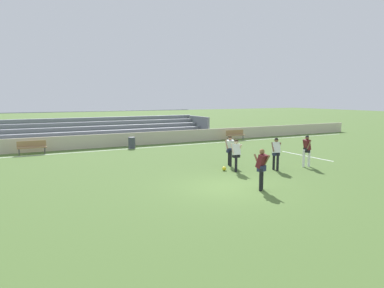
{
  "coord_description": "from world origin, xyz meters",
  "views": [
    {
      "loc": [
        -8.11,
        -12.14,
        3.81
      ],
      "look_at": [
        0.92,
        5.14,
        1.18
      ],
      "focal_mm": 32.84,
      "sensor_mm": 36.0,
      "label": 1
    }
  ],
  "objects_px": {
    "player_white_pressing_high": "(236,153)",
    "player_white_trailing_run": "(276,151)",
    "trash_bin": "(132,143)",
    "player_dark_wide_right": "(262,166)",
    "soccer_ball": "(224,169)",
    "bench_near_wall_gap": "(32,146)",
    "player_white_wide_left": "(230,148)",
    "player_dark_on_ball": "(307,148)",
    "bleacher_stand": "(68,131)",
    "bench_near_bin": "(235,134)"
  },
  "relations": [
    {
      "from": "player_white_pressing_high",
      "to": "player_white_trailing_run",
      "type": "bearing_deg",
      "value": -19.18
    },
    {
      "from": "player_dark_on_ball",
      "to": "trash_bin",
      "type": "bearing_deg",
      "value": 119.44
    },
    {
      "from": "bench_near_bin",
      "to": "trash_bin",
      "type": "height_order",
      "value": "bench_near_bin"
    },
    {
      "from": "trash_bin",
      "to": "player_dark_wide_right",
      "type": "distance_m",
      "value": 13.93
    },
    {
      "from": "trash_bin",
      "to": "player_white_trailing_run",
      "type": "height_order",
      "value": "player_white_trailing_run"
    },
    {
      "from": "bleacher_stand",
      "to": "player_dark_on_ball",
      "type": "relative_size",
      "value": 13.84
    },
    {
      "from": "player_dark_wide_right",
      "to": "soccer_ball",
      "type": "relative_size",
      "value": 7.8
    },
    {
      "from": "player_white_wide_left",
      "to": "player_white_pressing_high",
      "type": "distance_m",
      "value": 1.49
    },
    {
      "from": "player_white_wide_left",
      "to": "player_white_trailing_run",
      "type": "distance_m",
      "value": 2.55
    },
    {
      "from": "bleacher_stand",
      "to": "bench_near_wall_gap",
      "type": "height_order",
      "value": "bleacher_stand"
    },
    {
      "from": "bench_near_wall_gap",
      "to": "soccer_ball",
      "type": "xyz_separation_m",
      "value": [
        8.52,
        -10.32,
        -0.44
      ]
    },
    {
      "from": "player_white_pressing_high",
      "to": "soccer_ball",
      "type": "xyz_separation_m",
      "value": [
        -0.43,
        0.44,
        -0.87
      ]
    },
    {
      "from": "bench_near_wall_gap",
      "to": "player_white_wide_left",
      "type": "bearing_deg",
      "value": -44.6
    },
    {
      "from": "player_dark_on_ball",
      "to": "player_dark_wide_right",
      "type": "height_order",
      "value": "player_dark_on_ball"
    },
    {
      "from": "player_dark_on_ball",
      "to": "player_dark_wide_right",
      "type": "bearing_deg",
      "value": -152.71
    },
    {
      "from": "player_white_pressing_high",
      "to": "player_dark_on_ball",
      "type": "bearing_deg",
      "value": -10.55
    },
    {
      "from": "player_white_wide_left",
      "to": "player_white_trailing_run",
      "type": "bearing_deg",
      "value": -54.94
    },
    {
      "from": "player_dark_wide_right",
      "to": "soccer_ball",
      "type": "height_order",
      "value": "player_dark_wide_right"
    },
    {
      "from": "bench_near_bin",
      "to": "bench_near_wall_gap",
      "type": "bearing_deg",
      "value": 180.0
    },
    {
      "from": "bench_near_bin",
      "to": "trash_bin",
      "type": "distance_m",
      "value": 9.56
    },
    {
      "from": "bench_near_bin",
      "to": "bench_near_wall_gap",
      "type": "height_order",
      "value": "same"
    },
    {
      "from": "player_white_wide_left",
      "to": "player_white_pressing_high",
      "type": "xyz_separation_m",
      "value": [
        -0.55,
        -1.39,
        -0.01
      ]
    },
    {
      "from": "player_white_wide_left",
      "to": "soccer_ball",
      "type": "xyz_separation_m",
      "value": [
        -0.98,
        -0.95,
        -0.89
      ]
    },
    {
      "from": "trash_bin",
      "to": "soccer_ball",
      "type": "height_order",
      "value": "trash_bin"
    },
    {
      "from": "bleacher_stand",
      "to": "player_white_pressing_high",
      "type": "distance_m",
      "value": 16.05
    },
    {
      "from": "player_white_pressing_high",
      "to": "player_white_trailing_run",
      "type": "xyz_separation_m",
      "value": [
        2.01,
        -0.7,
        0.04
      ]
    },
    {
      "from": "player_dark_on_ball",
      "to": "bleacher_stand",
      "type": "bearing_deg",
      "value": 122.93
    },
    {
      "from": "bench_near_wall_gap",
      "to": "trash_bin",
      "type": "distance_m",
      "value": 6.78
    },
    {
      "from": "player_white_trailing_run",
      "to": "player_white_pressing_high",
      "type": "bearing_deg",
      "value": 160.82
    },
    {
      "from": "player_dark_wide_right",
      "to": "bleacher_stand",
      "type": "bearing_deg",
      "value": 104.8
    },
    {
      "from": "bench_near_bin",
      "to": "player_white_pressing_high",
      "type": "height_order",
      "value": "player_white_pressing_high"
    },
    {
      "from": "player_dark_on_ball",
      "to": "bench_near_bin",
      "type": "bearing_deg",
      "value": 74.22
    },
    {
      "from": "bleacher_stand",
      "to": "trash_bin",
      "type": "bearing_deg",
      "value": -49.49
    },
    {
      "from": "bleacher_stand",
      "to": "player_dark_on_ball",
      "type": "distance_m",
      "value": 18.64
    },
    {
      "from": "bleacher_stand",
      "to": "bench_near_wall_gap",
      "type": "bearing_deg",
      "value": -125.46
    },
    {
      "from": "player_white_wide_left",
      "to": "player_dark_on_ball",
      "type": "distance_m",
      "value": 4.17
    },
    {
      "from": "bench_near_bin",
      "to": "player_dark_on_ball",
      "type": "relative_size",
      "value": 1.04
    },
    {
      "from": "player_dark_on_ball",
      "to": "player_dark_wide_right",
      "type": "relative_size",
      "value": 1.01
    },
    {
      "from": "player_dark_on_ball",
      "to": "bench_near_wall_gap",
      "type": "bearing_deg",
      "value": 138.59
    },
    {
      "from": "player_dark_on_ball",
      "to": "soccer_ball",
      "type": "relative_size",
      "value": 7.85
    },
    {
      "from": "bench_near_bin",
      "to": "player_white_wide_left",
      "type": "distance_m",
      "value": 11.6
    },
    {
      "from": "bench_near_bin",
      "to": "player_dark_wide_right",
      "type": "height_order",
      "value": "player_dark_wide_right"
    },
    {
      "from": "trash_bin",
      "to": "soccer_ball",
      "type": "relative_size",
      "value": 3.76
    },
    {
      "from": "player_white_wide_left",
      "to": "soccer_ball",
      "type": "bearing_deg",
      "value": -135.73
    },
    {
      "from": "bench_near_wall_gap",
      "to": "bench_near_bin",
      "type": "bearing_deg",
      "value": 0.0
    },
    {
      "from": "player_white_wide_left",
      "to": "soccer_ball",
      "type": "distance_m",
      "value": 1.63
    },
    {
      "from": "bench_near_wall_gap",
      "to": "player_white_pressing_high",
      "type": "height_order",
      "value": "player_white_pressing_high"
    },
    {
      "from": "bench_near_bin",
      "to": "bench_near_wall_gap",
      "type": "relative_size",
      "value": 1.0
    },
    {
      "from": "player_white_wide_left",
      "to": "player_dark_on_ball",
      "type": "relative_size",
      "value": 0.97
    },
    {
      "from": "player_white_pressing_high",
      "to": "player_dark_wide_right",
      "type": "height_order",
      "value": "player_dark_wide_right"
    }
  ]
}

